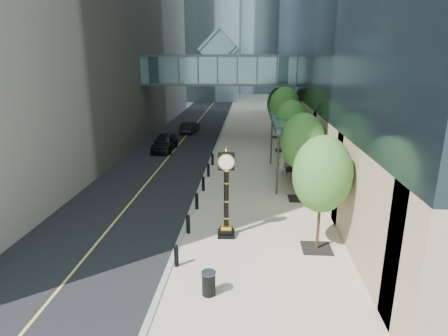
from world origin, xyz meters
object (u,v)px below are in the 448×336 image
(trash_bin, at_px, (209,284))
(car_far, at_px, (190,127))
(pedestrian, at_px, (283,165))
(car_near, at_px, (165,142))
(street_clock, at_px, (226,199))

(trash_bin, distance_m, car_far, 32.73)
(pedestrian, distance_m, car_far, 19.75)
(trash_bin, bearing_deg, car_far, 100.10)
(car_near, relative_size, car_far, 1.18)
(trash_bin, distance_m, car_near, 23.92)
(street_clock, height_order, trash_bin, street_clock)
(street_clock, xyz_separation_m, car_near, (-7.13, 17.99, -1.17))
(trash_bin, xyz_separation_m, pedestrian, (3.99, 15.04, 0.48))
(street_clock, height_order, pedestrian, street_clock)
(pedestrian, distance_m, car_near, 13.35)
(street_clock, relative_size, trash_bin, 5.02)
(trash_bin, relative_size, pedestrian, 0.48)
(street_clock, relative_size, car_near, 0.93)
(car_near, bearing_deg, pedestrian, -35.88)
(trash_bin, height_order, pedestrian, pedestrian)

